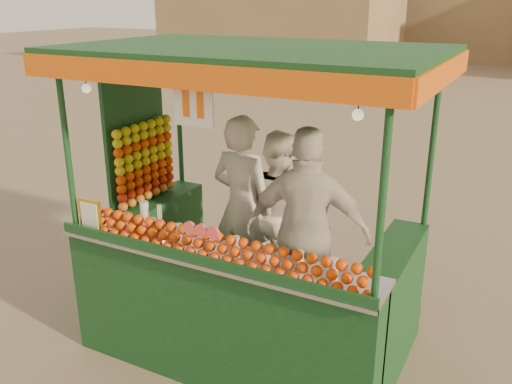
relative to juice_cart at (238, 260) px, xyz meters
The scene contains 6 objects.
ground 0.93m from the juice_cart, 98.08° to the left, with size 90.00×90.00×0.00m, color #6F644F.
building_left 22.14m from the juice_cart, 114.15° to the left, with size 10.00×6.00×6.00m, color #988156.
juice_cart is the anchor object (origin of this frame).
vendor_left 0.60m from the juice_cart, 114.23° to the left, with size 0.71×0.50×1.86m.
vendor_middle 0.75m from the juice_cart, 84.15° to the left, with size 0.98×0.86×1.68m.
vendor_right 0.73m from the juice_cart, 12.08° to the left, with size 1.18×0.70×1.89m.
Camera 1 is at (2.28, -4.07, 3.22)m, focal length 38.38 mm.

